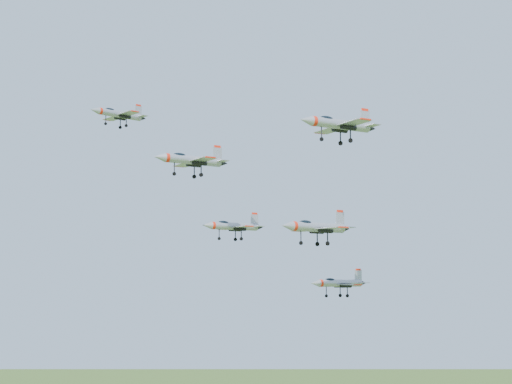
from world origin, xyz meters
TOP-DOWN VIEW (x-y plane):
  - jet_lead at (-11.68, 11.28)m, footprint 10.46×8.64m
  - jet_left_high at (-2.96, 2.87)m, footprint 13.37×11.12m
  - jet_right_high at (5.19, -22.32)m, footprint 13.10×10.96m
  - jet_left_low at (8.39, 6.88)m, footprint 12.00×10.03m
  - jet_right_low at (12.36, -9.89)m, footprint 14.01×11.58m
  - jet_trail at (23.45, -3.60)m, footprint 11.75×9.84m

SIDE VIEW (x-z plane):
  - jet_trail at x=23.45m, z-range 126.87..130.02m
  - jet_right_low at x=12.36m, z-range 135.45..139.20m
  - jet_left_low at x=8.39m, z-range 136.62..139.83m
  - jet_left_high at x=-2.96m, z-range 146.37..149.94m
  - jet_right_high at x=5.19m, z-range 149.08..152.58m
  - jet_lead at x=-11.68m, z-range 154.55..157.34m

